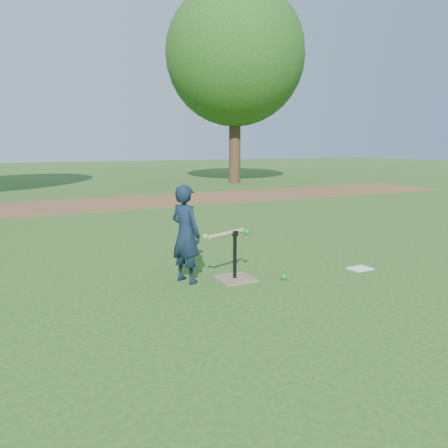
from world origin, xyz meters
name	(u,v)px	position (x,y,z in m)	size (l,w,h in m)	color
ground	(222,272)	(0.00, 0.00, 0.00)	(80.00, 80.00, 0.00)	#285116
dirt_strip	(105,204)	(0.00, 7.50, 0.01)	(24.00, 3.00, 0.01)	brown
child	(186,234)	(-0.56, -0.16, 0.59)	(0.43, 0.28, 1.18)	black
wiffle_ball_ground	(284,277)	(0.54, -0.63, 0.04)	(0.08, 0.08, 0.08)	#0D9512
clipboard	(360,269)	(1.73, -0.68, 0.01)	(0.30, 0.23, 0.01)	white
batting_tee	(235,271)	(0.01, -0.35, 0.11)	(0.44, 0.44, 0.61)	#7F6B51
swing_action	(229,234)	(-0.09, -0.37, 0.59)	(0.65, 0.27, 0.08)	tan
tree_right	(235,56)	(6.50, 12.00, 5.29)	(5.80, 5.80, 8.21)	#382316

